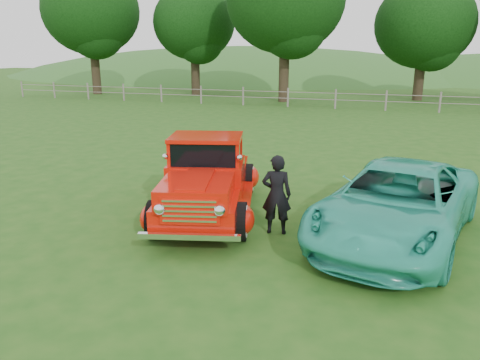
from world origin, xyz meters
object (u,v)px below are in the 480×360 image
(red_pickup, at_px, (207,179))
(man, at_px, (277,195))
(tree_near_east, at_px, (424,24))
(tree_far_west, at_px, (91,11))
(tree_mid_west, at_px, (194,23))
(teal_sedan, at_px, (398,203))

(red_pickup, height_order, man, red_pickup)
(tree_near_east, bearing_deg, tree_far_west, -173.16)
(tree_near_east, bearing_deg, red_pickup, -100.90)
(tree_far_west, height_order, tree_mid_west, tree_far_west)
(tree_near_east, relative_size, teal_sedan, 1.60)
(tree_mid_west, distance_m, red_pickup, 29.19)
(man, bearing_deg, teal_sedan, -179.53)
(tree_far_west, bearing_deg, tree_near_east, 6.84)
(tree_mid_west, relative_size, tree_near_east, 1.02)
(tree_mid_west, height_order, teal_sedan, tree_mid_west)
(man, bearing_deg, tree_mid_west, -73.96)
(red_pickup, xyz_separation_m, teal_sedan, (4.02, -0.23, -0.07))
(red_pickup, xyz_separation_m, man, (1.75, -0.68, 0.01))
(teal_sedan, bearing_deg, red_pickup, -170.04)
(man, bearing_deg, red_pickup, -31.71)
(tree_mid_west, bearing_deg, red_pickup, -65.94)
(tree_far_west, relative_size, man, 6.19)
(teal_sedan, bearing_deg, man, -155.71)
(man, bearing_deg, tree_near_east, -107.68)
(tree_far_west, distance_m, red_pickup, 31.82)
(tree_mid_west, bearing_deg, tree_near_east, 3.37)
(red_pickup, distance_m, teal_sedan, 4.03)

